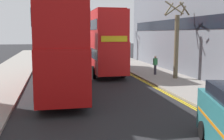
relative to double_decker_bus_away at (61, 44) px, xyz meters
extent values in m
cube|color=gray|center=(8.53, 1.73, -2.96)|extent=(4.00, 80.00, 0.14)
cube|color=yellow|center=(6.43, -0.27, -3.03)|extent=(0.10, 56.00, 0.01)
cube|color=yellow|center=(6.27, -0.27, -3.03)|extent=(0.10, 56.00, 0.01)
cube|color=#B20F0F|center=(0.00, 0.00, -1.29)|extent=(2.71, 10.85, 2.60)
cube|color=#B20F0F|center=(0.00, 0.00, 1.26)|extent=(2.66, 10.63, 2.50)
cube|color=black|center=(0.00, 0.00, -0.99)|extent=(2.74, 10.42, 0.84)
cube|color=black|center=(0.00, 0.00, 1.36)|extent=(2.72, 10.20, 0.80)
cube|color=yellow|center=(0.11, 5.38, 0.26)|extent=(2.00, 0.10, 0.44)
cube|color=maroon|center=(0.00, 0.00, 2.56)|extent=(2.44, 9.76, 0.10)
cylinder|color=black|center=(-1.18, 3.37, -2.51)|extent=(0.32, 1.05, 1.04)
cylinder|color=black|center=(1.32, 3.32, -2.51)|extent=(0.32, 1.05, 1.04)
cylinder|color=black|center=(-1.32, -3.32, -2.51)|extent=(0.32, 1.05, 1.04)
cylinder|color=black|center=(1.18, -3.37, -2.51)|extent=(0.32, 1.05, 1.04)
cube|color=red|center=(3.99, 8.15, -1.29)|extent=(2.58, 10.82, 2.60)
cube|color=red|center=(3.99, 8.15, 1.26)|extent=(2.53, 10.60, 2.50)
cube|color=black|center=(3.99, 8.15, -0.99)|extent=(2.60, 10.39, 0.84)
cube|color=black|center=(3.99, 8.15, 1.36)|extent=(2.59, 10.17, 0.80)
cube|color=yellow|center=(4.03, 2.77, 0.26)|extent=(2.00, 0.07, 0.44)
cube|color=maroon|center=(3.99, 8.15, 2.56)|extent=(2.32, 9.74, 0.10)
cylinder|color=black|center=(5.27, 4.81, -2.51)|extent=(0.31, 1.04, 1.04)
cylinder|color=black|center=(2.77, 4.80, -2.51)|extent=(0.31, 1.04, 1.04)
cylinder|color=black|center=(5.22, 11.51, -2.51)|extent=(0.31, 1.04, 1.04)
cylinder|color=black|center=(2.72, 11.49, -2.51)|extent=(0.31, 1.04, 1.04)
cylinder|color=black|center=(4.59, -8.85, -2.69)|extent=(0.41, 0.71, 0.68)
cylinder|color=#2D2D38|center=(8.15, 4.86, -2.46)|extent=(0.22, 0.22, 0.85)
cube|color=#338C4C|center=(8.15, 4.86, -1.76)|extent=(0.34, 0.22, 0.56)
sphere|color=#9E7051|center=(8.15, 4.86, -1.37)|extent=(0.20, 0.20, 0.20)
cylinder|color=#6B6047|center=(7.88, 19.16, -0.07)|extent=(0.38, 0.38, 5.64)
cylinder|color=#6B6047|center=(8.48, 19.25, 3.18)|extent=(0.30, 1.27, 0.94)
cylinder|color=#6B6047|center=(7.89, 19.72, 3.14)|extent=(1.16, 0.15, 0.86)
cylinder|color=#6B6047|center=(7.62, 19.50, 3.05)|extent=(0.79, 0.64, 0.68)
cylinder|color=#6B6047|center=(7.46, 18.72, 3.18)|extent=(1.00, 0.96, 0.94)
cylinder|color=#6B6047|center=(8.08, 18.64, 3.15)|extent=(1.14, 0.53, 0.87)
cylinder|color=#6B6047|center=(9.03, 2.70, -0.40)|extent=(0.35, 0.35, 4.97)
cylinder|color=#6B6047|center=(9.47, 2.67, 2.40)|extent=(0.20, 0.96, 0.71)
cylinder|color=#6B6047|center=(9.11, 3.44, 2.60)|extent=(1.52, 0.29, 1.11)
cylinder|color=#6B6047|center=(8.56, 3.24, 2.59)|extent=(1.19, 1.06, 1.08)
cylinder|color=#6B6047|center=(8.52, 2.19, 2.59)|extent=(1.14, 1.14, 1.10)
cylinder|color=#6B6047|center=(9.34, 2.16, 2.53)|extent=(1.19, 0.76, 0.97)
cube|color=black|center=(10.51, 5.17, 1.48)|extent=(0.04, 24.64, 1.00)
camera|label=1|loc=(-0.50, -17.04, 0.72)|focal=43.38mm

